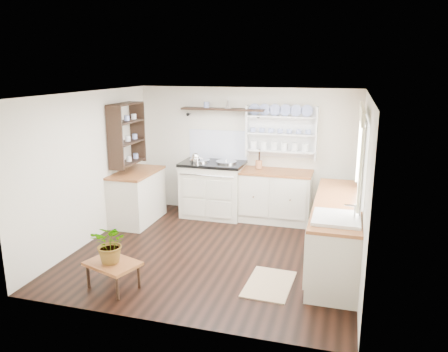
# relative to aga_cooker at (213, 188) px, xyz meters

# --- Properties ---
(floor) EXTENTS (4.00, 3.80, 0.01)m
(floor) POSITION_rel_aga_cooker_xyz_m (0.52, -1.57, -0.51)
(floor) COLOR black
(floor) RESTS_ON ground
(wall_back) EXTENTS (4.00, 0.02, 2.30)m
(wall_back) POSITION_rel_aga_cooker_xyz_m (0.52, 0.33, 0.64)
(wall_back) COLOR beige
(wall_back) RESTS_ON ground
(wall_right) EXTENTS (0.02, 3.80, 2.30)m
(wall_right) POSITION_rel_aga_cooker_xyz_m (2.52, -1.57, 0.64)
(wall_right) COLOR beige
(wall_right) RESTS_ON ground
(wall_left) EXTENTS (0.02, 3.80, 2.30)m
(wall_left) POSITION_rel_aga_cooker_xyz_m (-1.48, -1.57, 0.64)
(wall_left) COLOR beige
(wall_left) RESTS_ON ground
(ceiling) EXTENTS (4.00, 3.80, 0.01)m
(ceiling) POSITION_rel_aga_cooker_xyz_m (0.52, -1.57, 1.79)
(ceiling) COLOR white
(ceiling) RESTS_ON wall_back
(window) EXTENTS (0.08, 1.55, 1.22)m
(window) POSITION_rel_aga_cooker_xyz_m (2.47, -1.42, 1.06)
(window) COLOR white
(window) RESTS_ON wall_right
(aga_cooker) EXTENTS (1.12, 0.77, 1.03)m
(aga_cooker) POSITION_rel_aga_cooker_xyz_m (0.00, 0.00, 0.00)
(aga_cooker) COLOR beige
(aga_cooker) RESTS_ON floor
(back_cabinets) EXTENTS (1.27, 0.63, 0.90)m
(back_cabinets) POSITION_rel_aga_cooker_xyz_m (1.12, 0.03, -0.05)
(back_cabinets) COLOR beige
(back_cabinets) RESTS_ON floor
(right_cabinets) EXTENTS (0.62, 2.43, 0.90)m
(right_cabinets) POSITION_rel_aga_cooker_xyz_m (2.22, -1.47, -0.05)
(right_cabinets) COLOR beige
(right_cabinets) RESTS_ON floor
(belfast_sink) EXTENTS (0.55, 0.60, 0.45)m
(belfast_sink) POSITION_rel_aga_cooker_xyz_m (2.22, -2.22, 0.29)
(belfast_sink) COLOR white
(belfast_sink) RESTS_ON right_cabinets
(left_cabinets) EXTENTS (0.62, 1.13, 0.90)m
(left_cabinets) POSITION_rel_aga_cooker_xyz_m (-1.18, -0.67, -0.05)
(left_cabinets) COLOR beige
(left_cabinets) RESTS_ON floor
(plate_rack) EXTENTS (1.20, 0.22, 0.90)m
(plate_rack) POSITION_rel_aga_cooker_xyz_m (1.17, 0.29, 1.05)
(plate_rack) COLOR white
(plate_rack) RESTS_ON wall_back
(high_shelf) EXTENTS (1.50, 0.29, 0.16)m
(high_shelf) POSITION_rel_aga_cooker_xyz_m (0.12, 0.21, 1.40)
(high_shelf) COLOR black
(high_shelf) RESTS_ON wall_back
(left_shelving) EXTENTS (0.28, 0.80, 1.05)m
(left_shelving) POSITION_rel_aga_cooker_xyz_m (-1.32, -0.67, 1.04)
(left_shelving) COLOR black
(left_shelving) RESTS_ON wall_left
(kettle) EXTENTS (0.19, 0.19, 0.23)m
(kettle) POSITION_rel_aga_cooker_xyz_m (-0.28, -0.12, 0.54)
(kettle) COLOR silver
(kettle) RESTS_ON aga_cooker
(utensil_crock) EXTENTS (0.12, 0.12, 0.14)m
(utensil_crock) POSITION_rel_aga_cooker_xyz_m (0.81, 0.11, 0.47)
(utensil_crock) COLOR #AD693F
(utensil_crock) RESTS_ON back_cabinets
(center_table) EXTENTS (0.74, 0.62, 0.34)m
(center_table) POSITION_rel_aga_cooker_xyz_m (-0.37, -2.93, -0.21)
(center_table) COLOR brown
(center_table) RESTS_ON floor
(potted_plant) EXTENTS (0.45, 0.39, 0.49)m
(potted_plant) POSITION_rel_aga_cooker_xyz_m (-0.37, -2.93, 0.08)
(potted_plant) COLOR #3F7233
(potted_plant) RESTS_ON center_table
(floor_rug) EXTENTS (0.59, 0.87, 0.02)m
(floor_rug) POSITION_rel_aga_cooker_xyz_m (1.47, -2.33, -0.50)
(floor_rug) COLOR #84664C
(floor_rug) RESTS_ON floor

